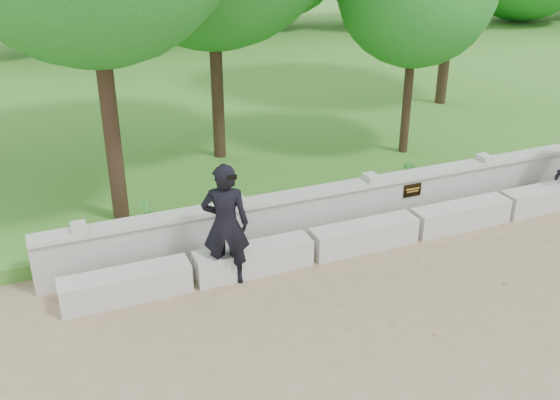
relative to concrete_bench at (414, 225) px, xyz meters
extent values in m
plane|color=#8E7557|center=(0.00, -1.90, -0.22)|extent=(80.00, 80.00, 0.00)
cube|color=#266B1D|center=(0.00, 12.10, -0.10)|extent=(40.00, 22.00, 0.25)
cube|color=beige|center=(-5.00, 0.00, 0.00)|extent=(1.90, 0.45, 0.45)
cube|color=beige|center=(-3.00, 0.00, 0.00)|extent=(1.90, 0.45, 0.45)
cube|color=beige|center=(-1.00, 0.00, 0.00)|extent=(1.90, 0.45, 0.45)
cube|color=beige|center=(1.00, 0.00, 0.00)|extent=(1.90, 0.45, 0.45)
cube|color=beige|center=(3.00, 0.00, 0.00)|extent=(1.90, 0.45, 0.45)
cube|color=#B3B0A9|center=(0.00, 0.70, 0.18)|extent=(12.50, 0.25, 0.82)
cube|color=beige|center=(0.00, 0.70, 0.64)|extent=(12.50, 0.35, 0.08)
cube|color=black|center=(0.30, 0.56, 0.40)|extent=(0.36, 0.02, 0.24)
imported|color=black|center=(-3.47, -0.10, 0.75)|extent=(0.83, 0.69, 1.95)
cube|color=black|center=(-3.47, -0.49, 1.66)|extent=(0.14, 0.07, 0.07)
cylinder|color=#382619|center=(-4.68, 2.20, 2.08)|extent=(0.28, 0.28, 4.11)
cylinder|color=#382619|center=(-2.09, 4.56, 1.99)|extent=(0.26, 0.26, 3.92)
cylinder|color=#382619|center=(1.85, 3.22, 1.49)|extent=(0.20, 0.20, 2.94)
cylinder|color=#382619|center=(5.08, 6.26, 2.25)|extent=(0.30, 0.30, 4.45)
imported|color=#31812C|center=(-4.35, 1.56, 0.32)|extent=(0.37, 0.37, 0.60)
imported|color=#31812C|center=(0.79, 1.40, 0.29)|extent=(0.32, 0.35, 0.52)
camera|label=1|loc=(-5.93, -8.06, 4.96)|focal=40.00mm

